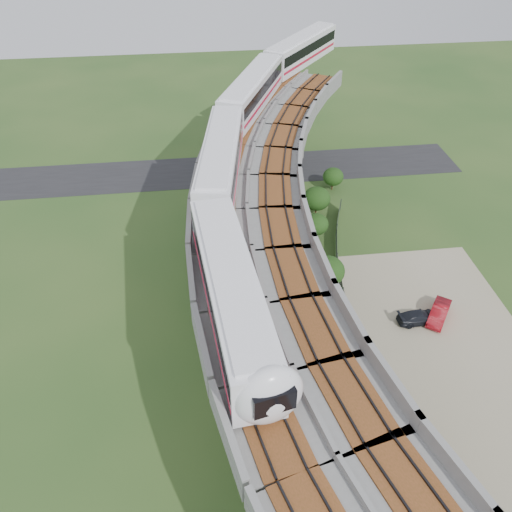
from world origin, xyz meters
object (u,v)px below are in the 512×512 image
(car_red, at_px, (439,313))
(car_dark, at_px, (419,317))
(car_white, at_px, (382,409))
(metro_train, at_px, (259,126))

(car_red, height_order, car_dark, car_red)
(car_white, height_order, car_red, car_red)
(car_white, distance_m, car_dark, 10.34)
(metro_train, relative_size, car_white, 19.42)
(car_white, bearing_deg, car_dark, 38.17)
(car_red, bearing_deg, car_dark, -137.29)
(metro_train, bearing_deg, car_dark, -49.66)
(car_white, xyz_separation_m, car_red, (7.90, 8.63, 0.11))
(car_white, xyz_separation_m, car_dark, (6.02, 8.41, 0.03))
(metro_train, bearing_deg, car_white, -74.99)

